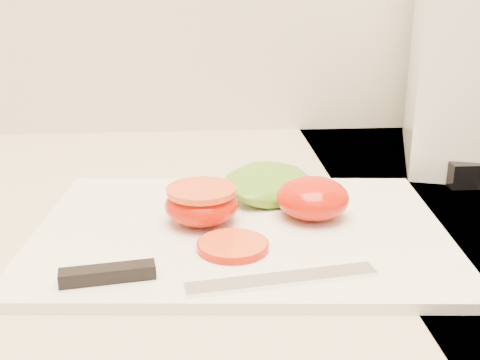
{
  "coord_description": "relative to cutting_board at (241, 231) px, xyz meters",
  "views": [
    {
      "loc": [
        0.01,
        1.05,
        1.18
      ],
      "look_at": [
        0.04,
        1.6,
        0.99
      ],
      "focal_mm": 45.0,
      "sensor_mm": 36.0,
      "label": 1
    }
  ],
  "objects": [
    {
      "name": "knife",
      "position": [
        -0.06,
        -0.1,
        0.01
      ],
      "size": [
        0.26,
        0.05,
        0.01
      ],
      "rotation": [
        0.0,
        0.0,
        0.16
      ],
      "color": "silver",
      "rests_on": "cutting_board"
    },
    {
      "name": "tomato_half_dome",
      "position": [
        0.07,
        0.02,
        0.03
      ],
      "size": [
        0.07,
        0.07,
        0.04
      ],
      "primitive_type": "ellipsoid",
      "color": "red",
      "rests_on": "cutting_board"
    },
    {
      "name": "tomato_slice_0",
      "position": [
        -0.01,
        -0.05,
        0.01
      ],
      "size": [
        0.06,
        0.06,
        0.01
      ],
      "primitive_type": "cylinder",
      "color": "#F85E24",
      "rests_on": "cutting_board"
    },
    {
      "name": "tomato_half_cut",
      "position": [
        -0.04,
        0.01,
        0.03
      ],
      "size": [
        0.07,
        0.07,
        0.04
      ],
      "color": "red",
      "rests_on": "cutting_board"
    },
    {
      "name": "cutting_board",
      "position": [
        0.0,
        0.0,
        0.0
      ],
      "size": [
        0.42,
        0.32,
        0.01
      ],
      "primitive_type": "cube",
      "rotation": [
        0.0,
        0.0,
        -0.07
      ],
      "color": "white",
      "rests_on": "counter"
    },
    {
      "name": "lettuce_leaf_0",
      "position": [
        0.04,
        0.09,
        0.02
      ],
      "size": [
        0.14,
        0.15,
        0.03
      ],
      "primitive_type": "ellipsoid",
      "rotation": [
        0.0,
        0.0,
        0.89
      ],
      "color": "#5B9427",
      "rests_on": "cutting_board"
    }
  ]
}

